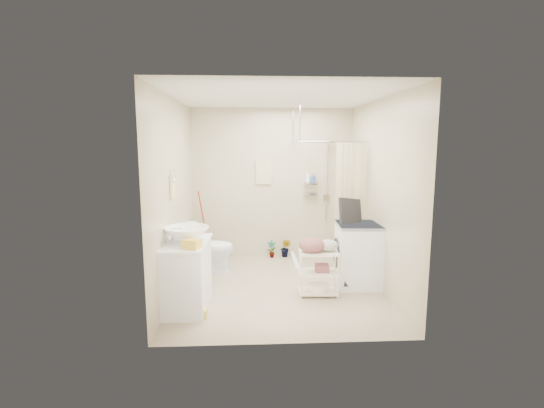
{
  "coord_description": "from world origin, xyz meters",
  "views": [
    {
      "loc": [
        -0.36,
        -5.29,
        2.0
      ],
      "look_at": [
        -0.08,
        0.25,
        1.14
      ],
      "focal_mm": 26.0,
      "sensor_mm": 36.0,
      "label": 1
    }
  ],
  "objects": [
    {
      "name": "potted_plant_b",
      "position": [
        0.23,
        1.46,
        0.16
      ],
      "size": [
        0.23,
        0.22,
        0.33
      ],
      "primitive_type": "imported",
      "rotation": [
        0.0,
        0.0,
        -0.55
      ],
      "color": "brown",
      "rests_on": "ground"
    },
    {
      "name": "ironing_board",
      "position": [
        1.03,
        -0.0,
        0.64
      ],
      "size": [
        0.37,
        0.24,
        1.28
      ],
      "primitive_type": null,
      "rotation": [
        0.0,
        0.0,
        0.41
      ],
      "color": "black",
      "rests_on": "ground"
    },
    {
      "name": "ceiling",
      "position": [
        0.0,
        0.0,
        2.6
      ],
      "size": [
        2.8,
        3.2,
        0.04
      ],
      "primitive_type": "cube",
      "color": "silver",
      "rests_on": "ground"
    },
    {
      "name": "washing_machine",
      "position": [
        1.14,
        0.02,
        0.44
      ],
      "size": [
        0.64,
        0.66,
        0.89
      ],
      "primitive_type": "cube",
      "rotation": [
        0.0,
        0.0,
        -0.06
      ],
      "color": "white",
      "rests_on": "ground"
    },
    {
      "name": "shampoo_bottle_b",
      "position": [
        0.71,
        1.5,
        1.4
      ],
      "size": [
        0.09,
        0.09,
        0.16
      ],
      "primitive_type": "imported",
      "rotation": [
        0.0,
        0.0,
        0.41
      ],
      "color": "#345592",
      "rests_on": "shower"
    },
    {
      "name": "hanging_towel",
      "position": [
        -0.15,
        1.58,
        1.5
      ],
      "size": [
        0.28,
        0.03,
        0.42
      ],
      "primitive_type": "cube",
      "color": "beige",
      "rests_on": "wall_back"
    },
    {
      "name": "mop",
      "position": [
        -1.24,
        1.47,
        0.59
      ],
      "size": [
        0.13,
        0.13,
        1.19
      ],
      "primitive_type": null,
      "rotation": [
        0.0,
        0.0,
        0.11
      ],
      "color": "#A62316",
      "rests_on": "ground"
    },
    {
      "name": "potted_plant_a",
      "position": [
        -0.02,
        1.44,
        0.15
      ],
      "size": [
        0.17,
        0.13,
        0.3
      ],
      "primitive_type": "imported",
      "rotation": [
        0.0,
        0.0,
        0.15
      ],
      "color": "#9C5122",
      "rests_on": "ground"
    },
    {
      "name": "wall_back",
      "position": [
        0.0,
        1.6,
        1.3
      ],
      "size": [
        2.8,
        0.04,
        2.6
      ],
      "primitive_type": "cube",
      "color": "#C3B997",
      "rests_on": "ground"
    },
    {
      "name": "shower",
      "position": [
        0.85,
        1.05,
        1.05
      ],
      "size": [
        1.1,
        1.1,
        2.1
      ],
      "primitive_type": null,
      "color": "white",
      "rests_on": "ground"
    },
    {
      "name": "toilet",
      "position": [
        -1.04,
        0.73,
        0.39
      ],
      "size": [
        0.78,
        0.47,
        0.77
      ],
      "primitive_type": "imported",
      "rotation": [
        0.0,
        0.0,
        1.52
      ],
      "color": "white",
      "rests_on": "ground"
    },
    {
      "name": "shampoo_bottle_a",
      "position": [
        0.62,
        1.52,
        1.43
      ],
      "size": [
        0.09,
        0.1,
        0.21
      ],
      "primitive_type": "imported",
      "rotation": [
        0.0,
        0.0,
        0.18
      ],
      "color": "white",
      "rests_on": "shower"
    },
    {
      "name": "towel_ring",
      "position": [
        -1.38,
        -0.2,
        1.47
      ],
      "size": [
        0.04,
        0.22,
        0.34
      ],
      "primitive_type": null,
      "color": "#E2D488",
      "rests_on": "wall_left"
    },
    {
      "name": "wall_front",
      "position": [
        0.0,
        -1.6,
        1.3
      ],
      "size": [
        2.8,
        0.04,
        2.6
      ],
      "primitive_type": "cube",
      "color": "#C3B997",
      "rests_on": "ground"
    },
    {
      "name": "sink",
      "position": [
        -1.15,
        -0.62,
        0.91
      ],
      "size": [
        0.6,
        0.6,
        0.18
      ],
      "primitive_type": "imported",
      "rotation": [
        0.0,
        0.0,
        0.14
      ],
      "color": "white",
      "rests_on": "vanity"
    },
    {
      "name": "wall_left",
      "position": [
        -1.4,
        0.0,
        1.3
      ],
      "size": [
        0.04,
        3.2,
        2.6
      ],
      "primitive_type": "cube",
      "color": "#C3B997",
      "rests_on": "ground"
    },
    {
      "name": "wall_right",
      "position": [
        1.4,
        0.0,
        1.3
      ],
      "size": [
        0.04,
        3.2,
        2.6
      ],
      "primitive_type": "cube",
      "color": "#C3B997",
      "rests_on": "ground"
    },
    {
      "name": "floor_basket",
      "position": [
        -0.98,
        -0.94,
        0.07
      ],
      "size": [
        0.28,
        0.22,
        0.14
      ],
      "primitive_type": "cube",
      "rotation": [
        0.0,
        0.0,
        -0.05
      ],
      "color": "#D5C945",
      "rests_on": "ground"
    },
    {
      "name": "laundry_rack",
      "position": [
        0.51,
        -0.32,
        0.35
      ],
      "size": [
        0.53,
        0.33,
        0.71
      ],
      "primitive_type": null,
      "rotation": [
        0.0,
        0.0,
        -0.06
      ],
      "color": "white",
      "rests_on": "ground"
    },
    {
      "name": "counter_basket",
      "position": [
        -1.04,
        -0.93,
        0.88
      ],
      "size": [
        0.23,
        0.21,
        0.1
      ],
      "primitive_type": "cube",
      "rotation": [
        0.0,
        0.0,
        -0.4
      ],
      "color": "yellow",
      "rests_on": "vanity"
    },
    {
      "name": "vanity",
      "position": [
        -1.16,
        -0.63,
        0.41
      ],
      "size": [
        0.55,
        0.95,
        0.82
      ],
      "primitive_type": "cube",
      "rotation": [
        0.0,
        0.0,
        -0.02
      ],
      "color": "white",
      "rests_on": "ground"
    },
    {
      "name": "floor",
      "position": [
        0.0,
        0.0,
        0.0
      ],
      "size": [
        3.2,
        3.2,
        0.0
      ],
      "primitive_type": "plane",
      "color": "tan",
      "rests_on": "ground"
    },
    {
      "name": "tp_holder",
      "position": [
        -1.36,
        0.05,
        0.72
      ],
      "size": [
        0.08,
        0.12,
        0.14
      ],
      "primitive_type": null,
      "color": "white",
      "rests_on": "wall_left"
    }
  ]
}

